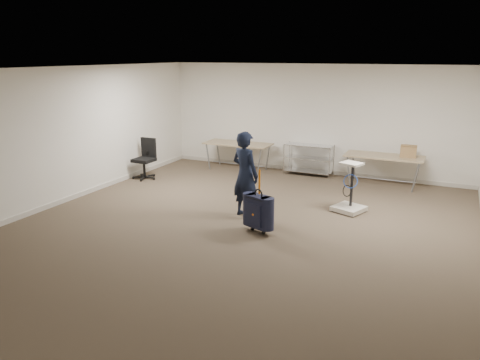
% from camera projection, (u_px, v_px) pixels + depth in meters
% --- Properties ---
extents(ground, '(9.00, 9.00, 0.00)m').
position_uv_depth(ground, '(240.00, 227.00, 8.47)').
color(ground, '#4A3B2D').
rests_on(ground, ground).
extents(room_shell, '(8.00, 9.00, 9.00)m').
position_uv_depth(room_shell, '(268.00, 203.00, 9.66)').
color(room_shell, silver).
rests_on(room_shell, ground).
extents(folding_table_left, '(1.80, 0.75, 0.73)m').
position_uv_depth(folding_table_left, '(238.00, 145.00, 12.52)').
color(folding_table_left, '#8B7355').
rests_on(folding_table_left, ground).
extents(folding_table_right, '(1.80, 0.75, 0.73)m').
position_uv_depth(folding_table_right, '(384.00, 158.00, 10.98)').
color(folding_table_right, '#8B7355').
rests_on(folding_table_right, ground).
extents(wire_shelf, '(1.22, 0.47, 0.80)m').
position_uv_depth(wire_shelf, '(309.00, 158.00, 12.03)').
color(wire_shelf, silver).
rests_on(wire_shelf, ground).
extents(person, '(0.70, 0.58, 1.66)m').
position_uv_depth(person, '(245.00, 175.00, 8.85)').
color(person, black).
rests_on(person, ground).
extents(suitcase, '(0.47, 0.36, 1.14)m').
position_uv_depth(suitcase, '(258.00, 212.00, 8.13)').
color(suitcase, black).
rests_on(suitcase, ground).
extents(office_chair, '(0.61, 0.61, 1.00)m').
position_uv_depth(office_chair, '(145.00, 166.00, 11.73)').
color(office_chair, black).
rests_on(office_chair, ground).
extents(equipment_cart, '(0.70, 0.70, 1.00)m').
position_uv_depth(equipment_cart, '(349.00, 199.00, 9.25)').
color(equipment_cart, silver).
rests_on(equipment_cart, ground).
extents(cardboard_box, '(0.37, 0.29, 0.27)m').
position_uv_depth(cardboard_box, '(409.00, 151.00, 10.80)').
color(cardboard_box, '#9F834A').
rests_on(cardboard_box, folding_table_right).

